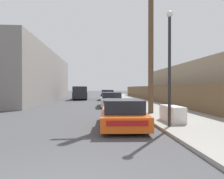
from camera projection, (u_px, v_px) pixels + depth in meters
sidewalk_curb at (131, 100)px, 26.51m from camera, size 4.20×63.00×0.12m
discarded_fridge at (172, 114)px, 9.27m from camera, size 0.69×1.67×0.74m
parked_sports_car_red at (123, 114)px, 8.60m from camera, size 2.01×4.31×1.19m
car_parked_mid at (111, 100)px, 17.89m from camera, size 1.94×4.44×1.29m
car_parked_far at (107, 95)px, 27.47m from camera, size 1.94×4.27×1.39m
pickup_truck at (80, 93)px, 28.31m from camera, size 2.19×5.40×1.86m
utility_pole at (151, 37)px, 12.32m from camera, size 1.80×0.32×9.15m
street_lamp at (169, 59)px, 8.02m from camera, size 0.26×0.26×4.65m
wooden_fence at (156, 94)px, 21.94m from camera, size 0.08×40.23×1.78m
building_left_block at (28, 77)px, 26.09m from camera, size 7.00×23.58×6.27m
building_right_house at (213, 85)px, 18.64m from camera, size 6.00×22.04×3.95m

